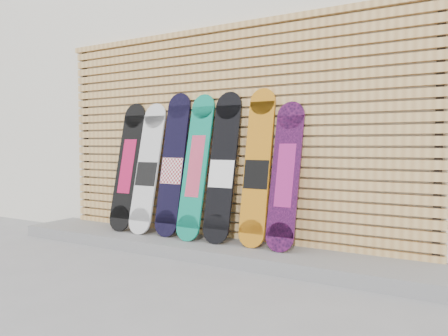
{
  "coord_description": "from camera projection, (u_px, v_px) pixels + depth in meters",
  "views": [
    {
      "loc": [
        2.15,
        -2.92,
        1.07
      ],
      "look_at": [
        0.0,
        0.75,
        0.85
      ],
      "focal_mm": 35.0,
      "sensor_mm": 36.0,
      "label": 1
    }
  ],
  "objects": [
    {
      "name": "snowboard_1",
      "position": [
        147.0,
        169.0,
        4.76
      ],
      "size": [
        0.29,
        0.36,
        1.42
      ],
      "color": "silver",
      "rests_on": "concrete_step"
    },
    {
      "name": "snowboard_3",
      "position": [
        196.0,
        166.0,
        4.43
      ],
      "size": [
        0.27,
        0.37,
        1.49
      ],
      "color": "#0D7D61",
      "rests_on": "concrete_step"
    },
    {
      "name": "snowboard_2",
      "position": [
        173.0,
        165.0,
        4.61
      ],
      "size": [
        0.28,
        0.32,
        1.52
      ],
      "color": "black",
      "rests_on": "concrete_step"
    },
    {
      "name": "snowboard_6",
      "position": [
        285.0,
        175.0,
        3.97
      ],
      "size": [
        0.27,
        0.33,
        1.36
      ],
      "color": "black",
      "rests_on": "concrete_step"
    },
    {
      "name": "slat_wall",
      "position": [
        222.0,
        132.0,
        4.51
      ],
      "size": [
        4.26,
        0.08,
        2.29
      ],
      "color": "tan",
      "rests_on": "ground"
    },
    {
      "name": "snowboard_4",
      "position": [
        222.0,
        167.0,
        4.29
      ],
      "size": [
        0.29,
        0.34,
        1.49
      ],
      "color": "black",
      "rests_on": "concrete_step"
    },
    {
      "name": "building",
      "position": [
        349.0,
        95.0,
        6.33
      ],
      "size": [
        12.0,
        5.0,
        3.6
      ],
      "primitive_type": "cube",
      "color": "silver",
      "rests_on": "ground"
    },
    {
      "name": "concrete_step",
      "position": [
        207.0,
        248.0,
        4.32
      ],
      "size": [
        4.6,
        0.7,
        0.12
      ],
      "primitive_type": "cube",
      "color": "slate",
      "rests_on": "ground"
    },
    {
      "name": "ground",
      "position": [
        178.0,
        273.0,
        3.66
      ],
      "size": [
        80.0,
        80.0,
        0.0
      ],
      "primitive_type": "plane",
      "color": "gray",
      "rests_on": "ground"
    },
    {
      "name": "snowboard_0",
      "position": [
        128.0,
        166.0,
        4.92
      ],
      "size": [
        0.29,
        0.35,
        1.44
      ],
      "color": "black",
      "rests_on": "concrete_step"
    },
    {
      "name": "snowboard_5",
      "position": [
        257.0,
        168.0,
        4.12
      ],
      "size": [
        0.26,
        0.3,
        1.5
      ],
      "color": "#BD7114",
      "rests_on": "concrete_step"
    }
  ]
}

